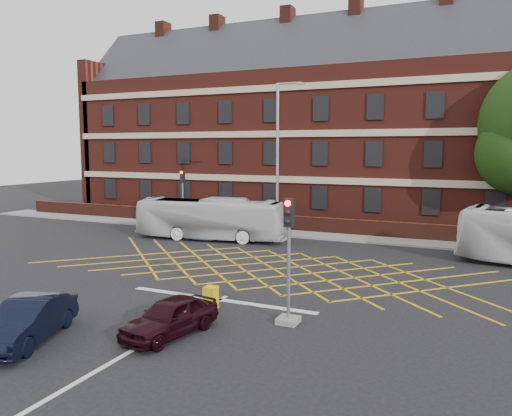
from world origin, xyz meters
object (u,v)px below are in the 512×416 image
at_px(car_maroon, 170,317).
at_px(direction_signs, 153,207).
at_px(traffic_light_far, 183,204).
at_px(utility_cabinet, 211,298).
at_px(street_lamp, 278,186).
at_px(traffic_light_near, 289,273).
at_px(car_navy, 27,320).
at_px(bus_left, 210,219).

height_order(car_maroon, direction_signs, direction_signs).
height_order(traffic_light_far, utility_cabinet, traffic_light_far).
xyz_separation_m(traffic_light_far, street_lamp, (8.54, -2.12, 1.74)).
xyz_separation_m(traffic_light_near, direction_signs, (-17.28, 16.15, -0.39)).
bearing_deg(utility_cabinet, direction_signs, 131.64).
distance_m(car_navy, traffic_light_near, 8.35).
height_order(bus_left, utility_cabinet, bus_left).
relative_size(car_navy, utility_cabinet, 4.81).
bearing_deg(car_navy, traffic_light_far, 91.48).
bearing_deg(traffic_light_near, utility_cabinet, 174.86).
height_order(traffic_light_far, street_lamp, street_lamp).
bearing_deg(bus_left, direction_signs, 55.90).
distance_m(car_maroon, utility_cabinet, 2.84).
distance_m(traffic_light_near, street_lamp, 15.33).
bearing_deg(direction_signs, traffic_light_far, -0.66).
distance_m(direction_signs, utility_cabinet, 21.25).
bearing_deg(street_lamp, bus_left, -161.57).
xyz_separation_m(car_navy, traffic_light_near, (6.74, 4.80, 1.10)).
bearing_deg(car_maroon, street_lamp, 110.68).
relative_size(car_maroon, utility_cabinet, 4.22).
relative_size(car_maroon, street_lamp, 0.36).
height_order(bus_left, traffic_light_near, traffic_light_near).
bearing_deg(traffic_light_near, traffic_light_far, 132.05).
bearing_deg(traffic_light_far, car_maroon, -58.37).
height_order(car_navy, traffic_light_far, traffic_light_far).
xyz_separation_m(car_navy, traffic_light_far, (-7.81, 20.93, 1.10)).
bearing_deg(traffic_light_near, car_maroon, -140.10).
height_order(car_maroon, traffic_light_near, traffic_light_near).
xyz_separation_m(traffic_light_far, direction_signs, (-2.74, 0.03, -0.39)).
bearing_deg(traffic_light_near, street_lamp, 113.23).
relative_size(car_navy, traffic_light_near, 0.94).
xyz_separation_m(car_maroon, direction_signs, (-14.23, 18.70, 0.78)).
bearing_deg(bus_left, utility_cabinet, -157.72).
xyz_separation_m(car_navy, utility_cabinet, (3.56, 5.09, -0.24)).
bearing_deg(car_maroon, traffic_light_near, 50.44).
height_order(car_maroon, utility_cabinet, car_maroon).
height_order(bus_left, traffic_light_far, traffic_light_far).
height_order(street_lamp, utility_cabinet, street_lamp).
height_order(traffic_light_far, direction_signs, traffic_light_far).
height_order(traffic_light_near, utility_cabinet, traffic_light_near).
bearing_deg(car_maroon, bus_left, 125.83).
relative_size(car_maroon, direction_signs, 1.60).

